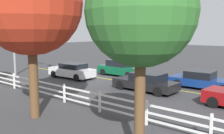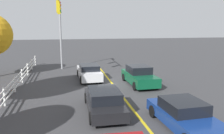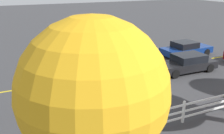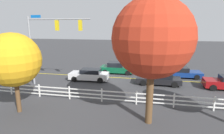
% 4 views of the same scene
% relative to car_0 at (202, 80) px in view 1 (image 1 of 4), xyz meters
% --- Properties ---
extents(ground_plane, '(120.00, 120.00, 0.00)m').
position_rel_car_0_xyz_m(ground_plane, '(9.31, 1.70, -0.63)').
color(ground_plane, '#38383A').
extents(lane_center_stripe, '(28.00, 0.16, 0.01)m').
position_rel_car_0_xyz_m(lane_center_stripe, '(5.31, 1.70, -0.62)').
color(lane_center_stripe, gold).
rests_on(lane_center_stripe, ground_plane).
extents(signal_assembly, '(6.71, 0.38, 7.30)m').
position_rel_car_0_xyz_m(signal_assembly, '(14.16, 5.87, 4.47)').
color(signal_assembly, gray).
rests_on(signal_assembly, ground_plane).
extents(car_0, '(4.83, 2.19, 1.31)m').
position_rel_car_0_xyz_m(car_0, '(0.00, 0.00, 0.00)').
color(car_0, navy).
rests_on(car_0, ground_plane).
extents(car_1, '(4.53, 1.98, 1.37)m').
position_rel_car_0_xyz_m(car_1, '(10.67, 3.42, 0.05)').
color(car_1, silver).
rests_on(car_1, ground_plane).
extents(car_2, '(4.42, 2.04, 1.53)m').
position_rel_car_0_xyz_m(car_2, '(8.08, -0.41, 0.10)').
color(car_2, '#0C4C2D').
rests_on(car_2, ground_plane).
extents(car_3, '(4.68, 1.97, 1.32)m').
position_rel_car_0_xyz_m(car_3, '(2.77, 3.38, 0.02)').
color(car_3, black).
rests_on(car_3, ground_plane).
extents(white_rail_fence, '(26.10, 0.10, 1.15)m').
position_rel_car_0_xyz_m(white_rail_fence, '(6.31, 9.08, -0.03)').
color(white_rail_fence, white).
rests_on(white_rail_fence, ground_plane).
extents(tree_0, '(3.38, 3.38, 6.52)m').
position_rel_car_0_xyz_m(tree_0, '(-2.58, 12.13, 4.16)').
color(tree_0, brown).
rests_on(tree_0, ground_plane).
extents(tree_1, '(4.92, 4.92, 8.00)m').
position_rel_car_0_xyz_m(tree_1, '(3.90, 11.73, 4.89)').
color(tree_1, brown).
rests_on(tree_1, ground_plane).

